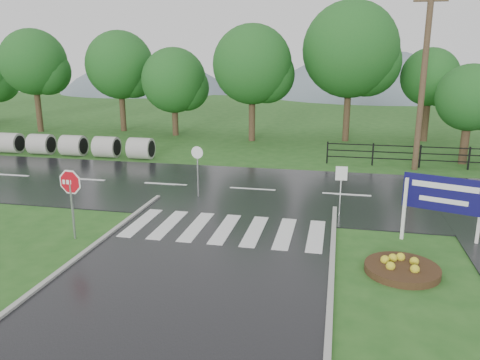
# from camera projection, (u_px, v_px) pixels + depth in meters

# --- Properties ---
(ground) EXTENTS (120.00, 120.00, 0.00)m
(ground) POSITION_uv_depth(u_px,v_px,m) (174.00, 306.00, 10.88)
(ground) COLOR #25571D
(ground) RESTS_ON ground
(main_road) EXTENTS (90.00, 8.00, 0.04)m
(main_road) POSITION_uv_depth(u_px,v_px,m) (252.00, 190.00, 20.34)
(main_road) COLOR black
(main_road) RESTS_ON ground
(crosswalk) EXTENTS (6.50, 2.80, 0.02)m
(crosswalk) POSITION_uv_depth(u_px,v_px,m) (225.00, 229.00, 15.60)
(crosswalk) COLOR silver
(crosswalk) RESTS_ON ground
(fence_west) EXTENTS (9.58, 0.08, 1.20)m
(fence_west) POSITION_uv_depth(u_px,v_px,m) (420.00, 154.00, 24.27)
(fence_west) COLOR black
(fence_west) RESTS_ON ground
(hills) EXTENTS (102.00, 48.00, 48.00)m
(hills) POSITION_uv_depth(u_px,v_px,m) (335.00, 192.00, 75.62)
(hills) COLOR slate
(hills) RESTS_ON ground
(treeline) EXTENTS (83.20, 5.20, 10.00)m
(treeline) POSITION_uv_depth(u_px,v_px,m) (302.00, 138.00, 33.38)
(treeline) COLOR #18501C
(treeline) RESTS_ON ground
(culvert_pipes) EXTENTS (11.80, 1.20, 1.20)m
(culvert_pipes) POSITION_uv_depth(u_px,v_px,m) (57.00, 145.00, 27.45)
(culvert_pipes) COLOR #9E9B93
(culvert_pipes) RESTS_ON ground
(stop_sign) EXTENTS (1.06, 0.16, 2.40)m
(stop_sign) POSITION_uv_depth(u_px,v_px,m) (71.00, 188.00, 14.49)
(stop_sign) COLOR #939399
(stop_sign) RESTS_ON ground
(estate_billboard) EXTENTS (2.33, 0.84, 2.10)m
(estate_billboard) POSITION_uv_depth(u_px,v_px,m) (443.00, 197.00, 14.30)
(estate_billboard) COLOR silver
(estate_billboard) RESTS_ON ground
(flower_bed) EXTENTS (1.97, 1.97, 0.39)m
(flower_bed) POSITION_uv_depth(u_px,v_px,m) (402.00, 268.00, 12.52)
(flower_bed) COLOR #332111
(flower_bed) RESTS_ON ground
(reg_sign_small) EXTENTS (0.42, 0.07, 1.87)m
(reg_sign_small) POSITION_uv_depth(u_px,v_px,m) (341.00, 181.00, 16.63)
(reg_sign_small) COLOR #939399
(reg_sign_small) RESTS_ON ground
(reg_sign_round) EXTENTS (0.50, 0.08, 2.14)m
(reg_sign_round) POSITION_uv_depth(u_px,v_px,m) (198.00, 165.00, 18.90)
(reg_sign_round) COLOR #939399
(reg_sign_round) RESTS_ON ground
(utility_pole_east) EXTENTS (1.58, 0.30, 8.86)m
(utility_pole_east) POSITION_uv_depth(u_px,v_px,m) (423.00, 80.00, 22.89)
(utility_pole_east) COLOR #473523
(utility_pole_east) RESTS_ON ground
(entrance_tree_left) EXTENTS (3.50, 3.50, 5.30)m
(entrance_tree_left) POSITION_uv_depth(u_px,v_px,m) (470.00, 98.00, 24.48)
(entrance_tree_left) COLOR #3D2B1C
(entrance_tree_left) RESTS_ON ground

